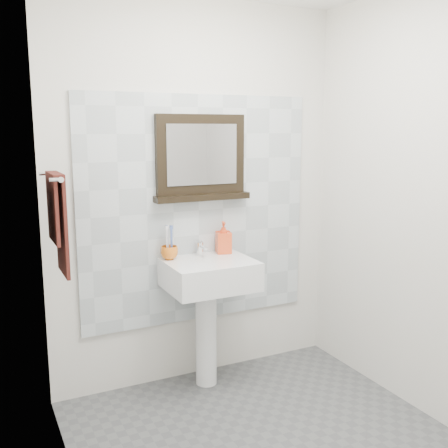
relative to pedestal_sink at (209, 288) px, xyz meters
The scene contains 11 objects.
back_wall 0.62m from the pedestal_sink, 84.17° to the left, with size 2.00×0.01×2.50m, color silver.
left_wall 1.43m from the pedestal_sink, 138.20° to the right, with size 0.01×2.20×2.50m, color silver.
right_wall 1.46m from the pedestal_sink, 40.49° to the right, with size 0.01×2.20×2.50m, color silver.
splashback 0.52m from the pedestal_sink, 83.85° to the left, with size 1.60×0.02×1.50m, color silver.
pedestal_sink is the anchor object (origin of this frame).
toothbrush_cup 0.34m from the pedestal_sink, 149.55° to the left, with size 0.11×0.11×0.09m, color orange.
toothbrushes 0.40m from the pedestal_sink, 149.11° to the left, with size 0.05×0.04×0.21m.
soap_dispenser 0.36m from the pedestal_sink, 37.82° to the left, with size 0.10×0.10×0.21m, color red.
framed_mirror 0.83m from the pedestal_sink, 80.17° to the left, with size 0.65×0.11×0.55m.
towel_bar 1.20m from the pedestal_sink, behind, with size 0.07×0.40×0.03m.
hand_towel 1.07m from the pedestal_sink, behind, with size 0.06×0.30×0.55m.
Camera 1 is at (-1.36, -2.07, 1.68)m, focal length 42.00 mm.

